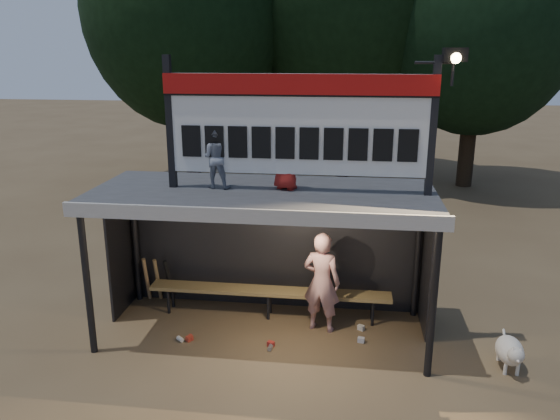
# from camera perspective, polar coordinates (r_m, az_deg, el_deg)

# --- Properties ---
(ground) EXTENTS (80.00, 80.00, 0.00)m
(ground) POSITION_cam_1_polar(r_m,az_deg,el_deg) (8.84, -1.66, -12.60)
(ground) COLOR brown
(ground) RESTS_ON ground
(player) EXTENTS (0.66, 0.52, 1.62)m
(player) POSITION_cam_1_polar(r_m,az_deg,el_deg) (8.58, 4.38, -7.53)
(player) COLOR silver
(player) RESTS_ON ground
(child_a) EXTENTS (0.46, 0.37, 0.91)m
(child_a) POSITION_cam_1_polar(r_m,az_deg,el_deg) (8.05, -6.69, 5.50)
(child_a) COLOR gray
(child_a) RESTS_ON dugout_shelter
(child_b) EXTENTS (0.55, 0.46, 0.95)m
(child_b) POSITION_cam_1_polar(r_m,az_deg,el_deg) (7.91, 0.66, 5.54)
(child_b) COLOR maroon
(child_b) RESTS_ON dugout_shelter
(dugout_shelter) EXTENTS (5.10, 2.08, 2.32)m
(dugout_shelter) POSITION_cam_1_polar(r_m,az_deg,el_deg) (8.34, -1.50, -0.61)
(dugout_shelter) COLOR #38393B
(dugout_shelter) RESTS_ON ground
(scoreboard_assembly) EXTENTS (4.10, 0.27, 1.99)m
(scoreboard_assembly) POSITION_cam_1_polar(r_m,az_deg,el_deg) (7.72, 2.27, 9.25)
(scoreboard_assembly) COLOR black
(scoreboard_assembly) RESTS_ON dugout_shelter
(bench) EXTENTS (4.00, 0.35, 0.48)m
(bench) POSITION_cam_1_polar(r_m,az_deg,el_deg) (9.12, -1.14, -8.57)
(bench) COLOR olive
(bench) RESTS_ON ground
(tree_left) EXTENTS (6.46, 6.46, 9.27)m
(tree_left) POSITION_cam_1_polar(r_m,az_deg,el_deg) (18.44, -9.74, 19.94)
(tree_left) COLOR black
(tree_left) RESTS_ON ground
(tree_right) EXTENTS (6.08, 6.08, 8.72)m
(tree_right) POSITION_cam_1_polar(r_m,az_deg,el_deg) (18.55, 20.11, 18.20)
(tree_right) COLOR black
(tree_right) RESTS_ON ground
(dog) EXTENTS (0.36, 0.81, 0.49)m
(dog) POSITION_cam_1_polar(r_m,az_deg,el_deg) (8.41, 22.92, -13.44)
(dog) COLOR beige
(dog) RESTS_ON ground
(bats) EXTENTS (0.48, 0.33, 0.84)m
(bats) POSITION_cam_1_polar(r_m,az_deg,el_deg) (9.84, -12.66, -7.09)
(bats) COLOR #A37A4C
(bats) RESTS_ON ground
(litter) EXTENTS (2.87, 0.89, 0.08)m
(litter) POSITION_cam_1_polar(r_m,az_deg,el_deg) (8.56, -1.87, -13.32)
(litter) COLOR #B6321F
(litter) RESTS_ON ground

